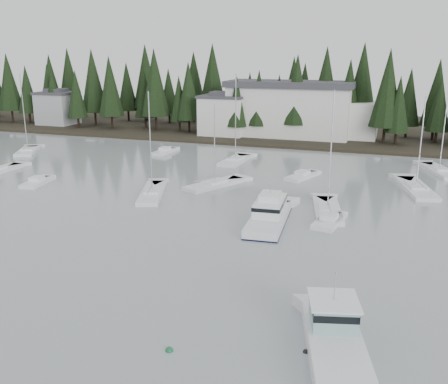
# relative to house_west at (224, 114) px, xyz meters

# --- Properties ---
(far_shore_land) EXTENTS (240.00, 54.00, 1.00)m
(far_shore_land) POSITION_rel_house_west_xyz_m (18.00, 18.00, -4.65)
(far_shore_land) COLOR black
(far_shore_land) RESTS_ON ground
(conifer_treeline) EXTENTS (200.00, 22.00, 20.00)m
(conifer_treeline) POSITION_rel_house_west_xyz_m (18.00, 7.00, -4.65)
(conifer_treeline) COLOR black
(conifer_treeline) RESTS_ON ground
(house_west) EXTENTS (9.54, 7.42, 8.75)m
(house_west) POSITION_rel_house_west_xyz_m (0.00, 0.00, 0.00)
(house_west) COLOR silver
(house_west) RESTS_ON ground
(house_far_west) EXTENTS (8.48, 7.42, 8.25)m
(house_far_west) POSITION_rel_house_west_xyz_m (-42.00, 2.00, -0.25)
(house_far_west) COLOR #999EA0
(house_far_west) RESTS_ON ground
(harbor_inn) EXTENTS (29.50, 11.50, 10.90)m
(harbor_inn) POSITION_rel_house_west_xyz_m (15.04, 3.34, 1.12)
(harbor_inn) COLOR silver
(harbor_inn) RESTS_ON ground
(cabin_cruiser_center) EXTENTS (4.28, 11.15, 4.69)m
(cabin_cruiser_center) POSITION_rel_house_west_xyz_m (21.99, -49.26, -3.95)
(cabin_cruiser_center) COLOR silver
(cabin_cruiser_center) RESTS_ON ground
(lobster_boat_teal) EXTENTS (5.41, 9.64, 5.08)m
(lobster_boat_teal) POSITION_rel_house_west_xyz_m (31.22, -70.32, -4.05)
(lobster_boat_teal) COLOR silver
(lobster_boat_teal) RESTS_ON ground
(sailboat_1) EXTENTS (4.67, 9.83, 13.74)m
(sailboat_1) POSITION_rel_house_west_xyz_m (27.20, -43.85, -4.58)
(sailboat_1) COLOR silver
(sailboat_1) RESTS_ON ground
(sailboat_2) EXTENTS (5.83, 9.95, 14.01)m
(sailboat_2) POSITION_rel_house_west_xyz_m (40.02, -19.50, -4.58)
(sailboat_2) COLOR silver
(sailboat_2) RESTS_ON ground
(sailboat_3) EXTENTS (5.83, 10.48, 13.07)m
(sailboat_3) POSITION_rel_house_west_xyz_m (5.87, -43.82, -4.59)
(sailboat_3) COLOR silver
(sailboat_3) RESTS_ON ground
(sailboat_5) EXTENTS (5.51, 11.34, 12.57)m
(sailboat_5) POSITION_rel_house_west_xyz_m (36.60, -30.95, -4.60)
(sailboat_5) COLOR silver
(sailboat_5) RESTS_ON ground
(sailboat_6) EXTENTS (3.34, 8.82, 14.36)m
(sailboat_6) POSITION_rel_house_west_xyz_m (9.71, -22.33, -4.57)
(sailboat_6) COLOR silver
(sailboat_6) RESTS_ON ground
(sailboat_7) EXTENTS (6.44, 8.74, 13.92)m
(sailboat_7) POSITION_rel_house_west_xyz_m (-26.96, -26.78, -4.58)
(sailboat_7) COLOR silver
(sailboat_7) RESTS_ON ground
(sailboat_8) EXTENTS (6.48, 9.33, 11.16)m
(sailboat_8) POSITION_rel_house_west_xyz_m (11.72, -37.46, -4.60)
(sailboat_8) COLOR silver
(sailboat_8) RESTS_ON ground
(runabout_0) EXTENTS (3.17, 5.80, 1.42)m
(runabout_0) POSITION_rel_house_west_xyz_m (-10.94, -44.22, -4.52)
(runabout_0) COLOR silver
(runabout_0) RESTS_ON ground
(runabout_1) EXTENTS (3.09, 5.75, 1.42)m
(runabout_1) POSITION_rel_house_west_xyz_m (27.87, -47.60, -4.52)
(runabout_1) COLOR silver
(runabout_1) RESTS_ON ground
(runabout_3) EXTENTS (2.45, 6.30, 1.42)m
(runabout_3) POSITION_rel_house_west_xyz_m (-4.11, -19.35, -4.52)
(runabout_3) COLOR silver
(runabout_3) RESTS_ON ground
(runabout_4) EXTENTS (4.18, 6.57, 1.42)m
(runabout_4) POSITION_rel_house_west_xyz_m (21.75, -29.35, -4.52)
(runabout_4) COLOR silver
(runabout_4) RESTS_ON ground
(mooring_buoy_green) EXTENTS (0.47, 0.47, 0.47)m
(mooring_buoy_green) POSITION_rel_house_west_xyz_m (22.03, -73.46, -4.65)
(mooring_buoy_green) COLOR #145933
(mooring_buoy_green) RESTS_ON ground
(mooring_buoy_dark) EXTENTS (0.36, 0.36, 0.36)m
(mooring_buoy_dark) POSITION_rel_house_west_xyz_m (29.64, -70.98, -4.65)
(mooring_buoy_dark) COLOR black
(mooring_buoy_dark) RESTS_ON ground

